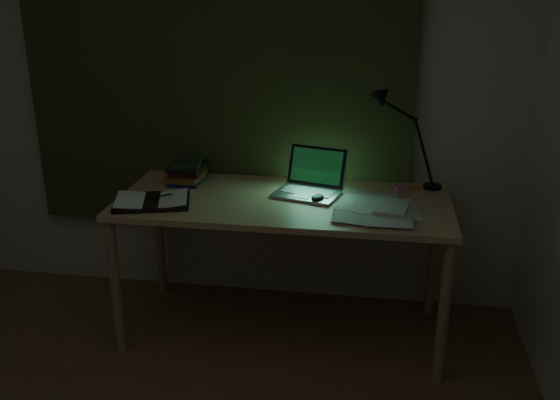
{
  "coord_description": "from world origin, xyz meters",
  "views": [
    {
      "loc": [
        0.9,
        -1.44,
        1.88
      ],
      "look_at": [
        0.45,
        1.43,
        0.82
      ],
      "focal_mm": 40.0,
      "sensor_mm": 36.0,
      "label": 1
    }
  ],
  "objects_px": {
    "laptop": "(307,174)",
    "desk_lamp": "(436,141)",
    "open_textbook": "(152,201)",
    "book_stack": "(187,170)",
    "loose_papers": "(380,206)",
    "desk": "(283,267)"
  },
  "relations": [
    {
      "from": "desk",
      "to": "book_stack",
      "type": "bearing_deg",
      "value": 161.85
    },
    {
      "from": "laptop",
      "to": "book_stack",
      "type": "relative_size",
      "value": 1.73
    },
    {
      "from": "desk",
      "to": "open_textbook",
      "type": "relative_size",
      "value": 4.58
    },
    {
      "from": "laptop",
      "to": "open_textbook",
      "type": "bearing_deg",
      "value": -147.04
    },
    {
      "from": "open_textbook",
      "to": "book_stack",
      "type": "relative_size",
      "value": 1.75
    },
    {
      "from": "book_stack",
      "to": "open_textbook",
      "type": "bearing_deg",
      "value": -102.28
    },
    {
      "from": "loose_papers",
      "to": "desk",
      "type": "bearing_deg",
      "value": 173.64
    },
    {
      "from": "laptop",
      "to": "loose_papers",
      "type": "height_order",
      "value": "laptop"
    },
    {
      "from": "open_textbook",
      "to": "desk_lamp",
      "type": "xyz_separation_m",
      "value": [
        1.42,
        0.47,
        0.25
      ]
    },
    {
      "from": "desk",
      "to": "laptop",
      "type": "distance_m",
      "value": 0.53
    },
    {
      "from": "open_textbook",
      "to": "book_stack",
      "type": "height_order",
      "value": "book_stack"
    },
    {
      "from": "loose_papers",
      "to": "open_textbook",
      "type": "bearing_deg",
      "value": -174.33
    },
    {
      "from": "open_textbook",
      "to": "desk_lamp",
      "type": "distance_m",
      "value": 1.51
    },
    {
      "from": "book_stack",
      "to": "loose_papers",
      "type": "distance_m",
      "value": 1.09
    },
    {
      "from": "open_textbook",
      "to": "loose_papers",
      "type": "relative_size",
      "value": 0.99
    },
    {
      "from": "desk",
      "to": "laptop",
      "type": "xyz_separation_m",
      "value": [
        0.11,
        0.08,
        0.51
      ]
    },
    {
      "from": "open_textbook",
      "to": "loose_papers",
      "type": "xyz_separation_m",
      "value": [
        1.14,
        0.11,
        -0.01
      ]
    },
    {
      "from": "loose_papers",
      "to": "book_stack",
      "type": "bearing_deg",
      "value": 167.17
    },
    {
      "from": "open_textbook",
      "to": "desk_lamp",
      "type": "bearing_deg",
      "value": 2.65
    },
    {
      "from": "desk",
      "to": "book_stack",
      "type": "relative_size",
      "value": 8.02
    },
    {
      "from": "laptop",
      "to": "desk_lamp",
      "type": "xyz_separation_m",
      "value": [
        0.66,
        0.22,
        0.15
      ]
    },
    {
      "from": "desk_lamp",
      "to": "desk",
      "type": "bearing_deg",
      "value": -156.64
    }
  ]
}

